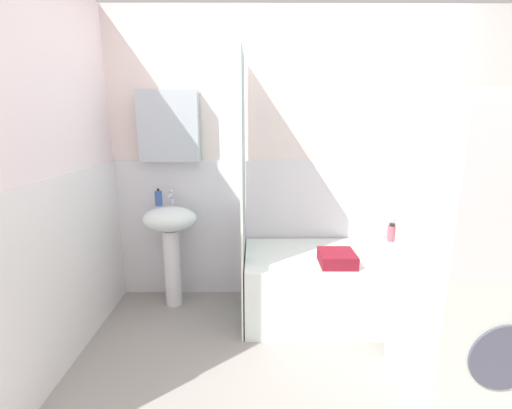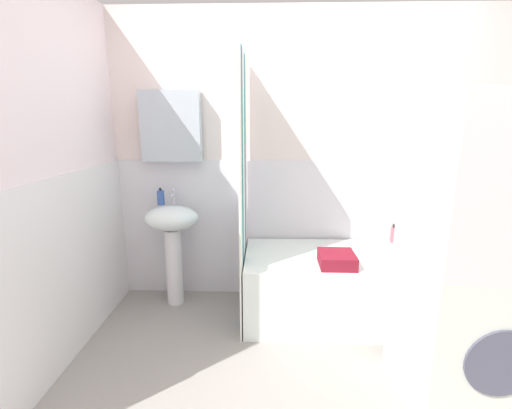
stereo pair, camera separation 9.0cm
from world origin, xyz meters
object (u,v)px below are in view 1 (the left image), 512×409
at_px(lotion_bottle, 418,233).
at_px(washer_dryer_stack, 476,257).
at_px(body_wash_bottle, 391,233).
at_px(sink, 171,234).
at_px(soap_dispenser, 159,198).
at_px(bathtub, 344,285).
at_px(shampoo_bottle, 403,230).
at_px(towel_folded, 337,258).

xyz_separation_m(lotion_bottle, washer_dryer_stack, (-0.23, -1.12, 0.23)).
height_order(body_wash_bottle, washer_dryer_stack, washer_dryer_stack).
bearing_deg(sink, soap_dispenser, 152.60).
height_order(bathtub, shampoo_bottle, shampoo_bottle).
bearing_deg(soap_dispenser, lotion_bottle, 1.19).
height_order(bathtub, lotion_bottle, lotion_bottle).
bearing_deg(soap_dispenser, towel_folded, -17.66).
height_order(towel_folded, washer_dryer_stack, washer_dryer_stack).
distance_m(soap_dispenser, towel_folded, 1.48).
bearing_deg(body_wash_bottle, sink, -176.44).
distance_m(sink, body_wash_bottle, 1.86).
distance_m(sink, shampoo_bottle, 1.96).
xyz_separation_m(sink, shampoo_bottle, (1.96, 0.13, -0.01)).
xyz_separation_m(sink, body_wash_bottle, (1.85, 0.12, -0.03)).
xyz_separation_m(towel_folded, washer_dryer_stack, (0.56, -0.64, 0.26)).
bearing_deg(shampoo_bottle, soap_dispenser, -177.81).
relative_size(lotion_bottle, towel_folded, 0.66).
relative_size(soap_dispenser, body_wash_bottle, 0.90).
distance_m(bathtub, lotion_bottle, 0.80).
xyz_separation_m(sink, towel_folded, (1.28, -0.39, -0.06)).
bearing_deg(body_wash_bottle, soap_dispenser, -178.01).
bearing_deg(body_wash_bottle, shampoo_bottle, 5.83).
distance_m(bathtub, washer_dryer_stack, 1.12).
xyz_separation_m(shampoo_bottle, towel_folded, (-0.68, -0.51, -0.05)).
height_order(soap_dispenser, lotion_bottle, soap_dispenser).
distance_m(bathtub, towel_folded, 0.39).
bearing_deg(sink, bathtub, -7.45).
distance_m(sink, washer_dryer_stack, 2.12).
bearing_deg(washer_dryer_stack, soap_dispenser, 150.81).
bearing_deg(washer_dryer_stack, lotion_bottle, 78.58).
bearing_deg(bathtub, washer_dryer_stack, -62.17).
bearing_deg(body_wash_bottle, towel_folded, -138.95).
distance_m(shampoo_bottle, towel_folded, 0.86).
bearing_deg(washer_dryer_stack, shampoo_bottle, 84.16).
height_order(shampoo_bottle, towel_folded, shampoo_bottle).
distance_m(sink, bathtub, 1.45).
bearing_deg(towel_folded, lotion_bottle, 31.27).
height_order(bathtub, body_wash_bottle, body_wash_bottle).
relative_size(shampoo_bottle, body_wash_bottle, 1.33).
bearing_deg(towel_folded, washer_dryer_stack, -48.77).
bearing_deg(shampoo_bottle, sink, -176.32).
distance_m(soap_dispenser, washer_dryer_stack, 2.22).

